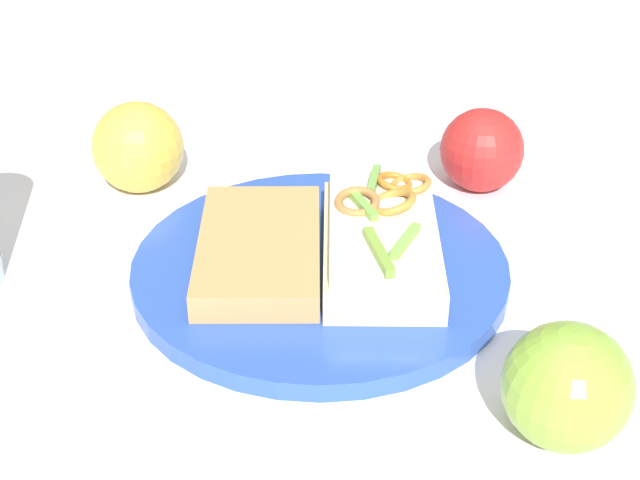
{
  "coord_description": "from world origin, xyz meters",
  "views": [
    {
      "loc": [
        0.53,
        -0.35,
        0.43
      ],
      "look_at": [
        0.0,
        0.0,
        0.03
      ],
      "focal_mm": 54.91,
      "sensor_mm": 36.0,
      "label": 1
    }
  ],
  "objects_px": {
    "apple_1": "(138,147)",
    "bread_slice_side": "(259,249)",
    "apple_0": "(482,150)",
    "sandwich": "(381,239)",
    "plate": "(320,270)",
    "apple_2": "(567,386)"
  },
  "relations": [
    {
      "from": "plate",
      "to": "apple_2",
      "type": "xyz_separation_m",
      "value": [
        0.23,
        0.03,
        0.03
      ]
    },
    {
      "from": "plate",
      "to": "sandwich",
      "type": "distance_m",
      "value": 0.05
    },
    {
      "from": "sandwich",
      "to": "plate",
      "type": "bearing_deg",
      "value": -88.35
    },
    {
      "from": "bread_slice_side",
      "to": "sandwich",
      "type": "bearing_deg",
      "value": 89.79
    },
    {
      "from": "plate",
      "to": "apple_0",
      "type": "xyz_separation_m",
      "value": [
        -0.04,
        0.2,
        0.03
      ]
    },
    {
      "from": "apple_0",
      "to": "apple_2",
      "type": "xyz_separation_m",
      "value": [
        0.27,
        -0.18,
        0.0
      ]
    },
    {
      "from": "plate",
      "to": "bread_slice_side",
      "type": "distance_m",
      "value": 0.05
    },
    {
      "from": "sandwich",
      "to": "bread_slice_side",
      "type": "xyz_separation_m",
      "value": [
        -0.05,
        -0.08,
        -0.01
      ]
    },
    {
      "from": "sandwich",
      "to": "bread_slice_side",
      "type": "relative_size",
      "value": 1.15
    },
    {
      "from": "bread_slice_side",
      "to": "apple_2",
      "type": "xyz_separation_m",
      "value": [
        0.26,
        0.06,
        0.01
      ]
    },
    {
      "from": "plate",
      "to": "apple_1",
      "type": "xyz_separation_m",
      "value": [
        -0.21,
        -0.05,
        0.03
      ]
    },
    {
      "from": "apple_1",
      "to": "apple_0",
      "type": "bearing_deg",
      "value": 56.23
    },
    {
      "from": "apple_1",
      "to": "bread_slice_side",
      "type": "bearing_deg",
      "value": 4.33
    },
    {
      "from": "apple_1",
      "to": "apple_2",
      "type": "relative_size",
      "value": 1.01
    },
    {
      "from": "apple_0",
      "to": "apple_2",
      "type": "height_order",
      "value": "apple_2"
    },
    {
      "from": "plate",
      "to": "apple_2",
      "type": "distance_m",
      "value": 0.23
    },
    {
      "from": "plate",
      "to": "sandwich",
      "type": "bearing_deg",
      "value": 57.01
    },
    {
      "from": "bread_slice_side",
      "to": "apple_0",
      "type": "height_order",
      "value": "apple_0"
    },
    {
      "from": "plate",
      "to": "apple_0",
      "type": "height_order",
      "value": "apple_0"
    },
    {
      "from": "bread_slice_side",
      "to": "apple_1",
      "type": "height_order",
      "value": "apple_1"
    },
    {
      "from": "apple_0",
      "to": "apple_1",
      "type": "distance_m",
      "value": 0.31
    },
    {
      "from": "apple_1",
      "to": "sandwich",
      "type": "bearing_deg",
      "value": 21.15
    }
  ]
}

